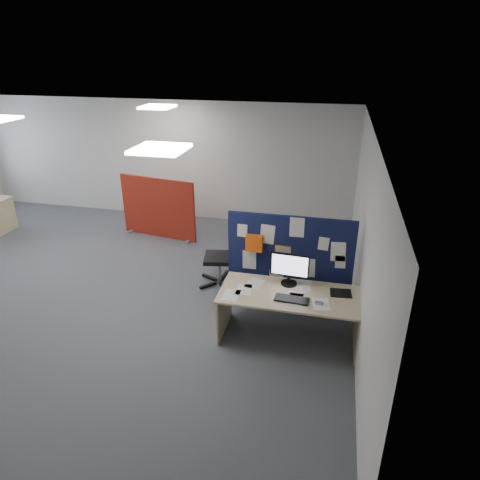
% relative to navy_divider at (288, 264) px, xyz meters
% --- Properties ---
extents(floor, '(9.00, 9.00, 0.00)m').
position_rel_navy_divider_xyz_m(floor, '(-3.46, -0.06, -0.78)').
color(floor, '#4C4F54').
rests_on(floor, ground).
extents(ceiling, '(9.00, 7.00, 0.02)m').
position_rel_navy_divider_xyz_m(ceiling, '(-3.46, -0.06, 1.92)').
color(ceiling, white).
rests_on(ceiling, wall_back).
extents(wall_back, '(9.00, 0.02, 2.70)m').
position_rel_navy_divider_xyz_m(wall_back, '(-3.46, 3.44, 0.57)').
color(wall_back, silver).
rests_on(wall_back, floor).
extents(wall_right, '(0.02, 7.00, 2.70)m').
position_rel_navy_divider_xyz_m(wall_right, '(1.04, -0.06, 0.57)').
color(wall_right, silver).
rests_on(wall_right, floor).
extents(ceiling_lights, '(4.10, 4.10, 0.04)m').
position_rel_navy_divider_xyz_m(ceiling_lights, '(-3.13, 0.60, 1.89)').
color(ceiling_lights, white).
rests_on(ceiling_lights, ceiling).
extents(navy_divider, '(1.87, 0.30, 1.55)m').
position_rel_navy_divider_xyz_m(navy_divider, '(0.00, 0.00, 0.00)').
color(navy_divider, '#10123D').
rests_on(navy_divider, floor).
extents(main_desk, '(1.90, 0.84, 0.73)m').
position_rel_navy_divider_xyz_m(main_desk, '(0.12, -0.72, -0.22)').
color(main_desk, tan).
rests_on(main_desk, floor).
extents(monitor_main, '(0.54, 0.22, 0.47)m').
position_rel_navy_divider_xyz_m(monitor_main, '(0.07, -0.51, 0.21)').
color(monitor_main, black).
rests_on(monitor_main, main_desk).
extents(keyboard, '(0.46, 0.21, 0.02)m').
position_rel_navy_divider_xyz_m(keyboard, '(0.16, -0.92, -0.04)').
color(keyboard, black).
rests_on(keyboard, main_desk).
extents(mouse, '(0.11, 0.08, 0.03)m').
position_rel_navy_divider_xyz_m(mouse, '(0.51, -0.94, -0.04)').
color(mouse, '#A6A7AC').
rests_on(mouse, main_desk).
extents(paper_tray, '(0.30, 0.24, 0.01)m').
position_rel_navy_divider_xyz_m(paper_tray, '(0.79, -0.61, -0.04)').
color(paper_tray, black).
rests_on(paper_tray, main_desk).
extents(red_divider, '(1.72, 0.34, 1.30)m').
position_rel_navy_divider_xyz_m(red_divider, '(-3.01, 2.16, -0.14)').
color(red_divider, maroon).
rests_on(red_divider, floor).
extents(office_chair, '(0.75, 0.74, 1.13)m').
position_rel_navy_divider_xyz_m(office_chair, '(-1.10, 0.51, -0.14)').
color(office_chair, black).
rests_on(office_chair, floor).
extents(desk_papers, '(1.43, 0.78, 0.00)m').
position_rel_navy_divider_xyz_m(desk_papers, '(-0.05, -0.79, -0.05)').
color(desk_papers, white).
rests_on(desk_papers, main_desk).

